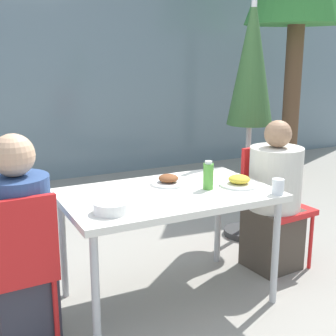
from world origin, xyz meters
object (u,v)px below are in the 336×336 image
at_px(salad_bowl, 111,207).
at_px(bottle, 208,176).
at_px(chair_right, 271,196).
at_px(chair_left, 15,261).
at_px(closed_umbrella, 252,69).
at_px(drinking_cup, 278,187).
at_px(person_left, 21,248).
at_px(person_right, 274,202).

bearing_deg(salad_bowl, bottle, 12.03).
xyz_separation_m(chair_right, salad_bowl, (-1.37, -0.36, 0.24)).
bearing_deg(chair_left, closed_umbrella, 18.68).
bearing_deg(drinking_cup, salad_bowl, 172.39).
height_order(person_left, drinking_cup, person_left).
relative_size(bottle, drinking_cup, 1.90).
distance_m(chair_right, salad_bowl, 1.44).
xyz_separation_m(chair_left, bottle, (1.19, 0.07, 0.29)).
bearing_deg(bottle, closed_umbrella, 41.21).
distance_m(person_right, drinking_cup, 0.59).
bearing_deg(bottle, person_right, 11.85).
height_order(closed_umbrella, salad_bowl, closed_umbrella).
bearing_deg(chair_left, chair_right, 5.94).
xyz_separation_m(person_right, salad_bowl, (-1.33, -0.28, 0.25)).
bearing_deg(drinking_cup, person_left, 168.80).
relative_size(drinking_cup, salad_bowl, 0.49).
bearing_deg(person_left, person_right, 1.08).
bearing_deg(salad_bowl, chair_left, 171.80).
xyz_separation_m(chair_right, bottle, (-0.68, -0.22, 0.29)).
bearing_deg(chair_right, salad_bowl, 9.80).
bearing_deg(bottle, chair_left, -176.42).
distance_m(chair_left, person_right, 1.84).
height_order(person_right, drinking_cup, person_right).
height_order(chair_left, salad_bowl, chair_left).
xyz_separation_m(person_left, chair_right, (1.82, 0.21, -0.03)).
height_order(chair_left, person_right, person_right).
distance_m(chair_left, person_left, 0.10).
relative_size(person_left, closed_umbrella, 0.58).
distance_m(bottle, salad_bowl, 0.70).
bearing_deg(chair_right, person_right, 58.01).
distance_m(closed_umbrella, bottle, 1.26).
height_order(person_right, salad_bowl, person_right).
bearing_deg(drinking_cup, closed_umbrella, 62.98).
xyz_separation_m(bottle, drinking_cup, (0.32, -0.28, -0.04)).
bearing_deg(person_right, drinking_cup, 46.86).
relative_size(chair_right, drinking_cup, 9.31).
bearing_deg(person_left, closed_umbrella, 17.05).
bearing_deg(chair_left, drinking_cup, -10.76).
height_order(person_left, salad_bowl, person_left).
distance_m(person_left, person_right, 1.79).
distance_m(chair_left, closed_umbrella, 2.35).
xyz_separation_m(chair_left, chair_right, (1.87, 0.29, 0.00)).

